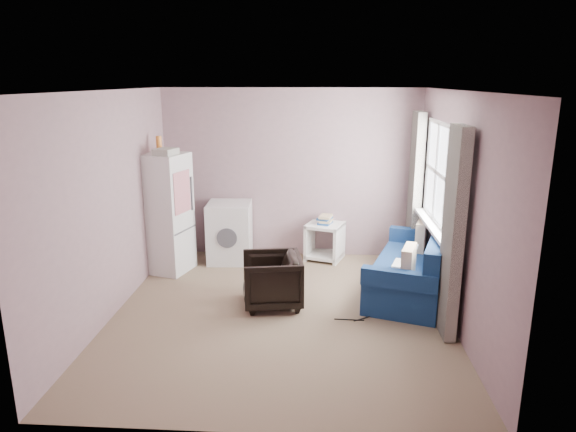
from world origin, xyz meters
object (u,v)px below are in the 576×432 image
fridge (166,213)px  sofa (415,270)px  armchair (272,278)px  washing_machine (230,231)px  side_table (325,238)px

fridge → sofa: (3.31, -0.61, -0.54)m
armchair → washing_machine: 1.70m
washing_machine → sofa: washing_machine is taller
washing_machine → side_table: bearing=3.7°
armchair → side_table: armchair is taller
fridge → sofa: bearing=6.0°
side_table → armchair: bearing=-110.9°
washing_machine → side_table: (1.40, 0.15, -0.14)m
fridge → armchair: bearing=-18.1°
side_table → sofa: bearing=-47.4°
side_table → fridge: bearing=-164.7°
fridge → washing_machine: bearing=45.9°
washing_machine → side_table: 1.42m
armchair → washing_machine: (-0.76, 1.52, 0.11)m
armchair → side_table: 1.79m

